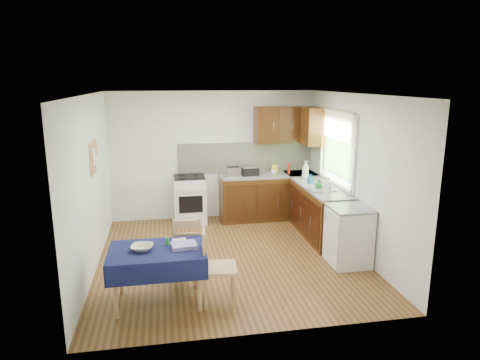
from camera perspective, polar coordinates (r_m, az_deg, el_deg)
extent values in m
plane|color=#4E2E15|center=(6.79, -1.32, -10.24)|extent=(4.20, 4.20, 0.00)
cube|color=silver|center=(6.23, -1.45, 11.37)|extent=(4.00, 4.20, 0.02)
cube|color=silver|center=(8.43, -3.58, 3.28)|extent=(4.00, 0.02, 2.50)
cube|color=silver|center=(4.41, 2.84, -6.01)|extent=(4.00, 0.02, 2.50)
cube|color=white|center=(6.41, -19.35, -0.63)|extent=(0.02, 4.20, 2.50)
cube|color=silver|center=(6.97, 15.08, 0.75)|extent=(0.02, 4.20, 2.50)
cube|color=black|center=(8.51, 3.78, -2.30)|extent=(1.90, 0.60, 0.86)
cube|color=black|center=(7.64, 10.61, -4.30)|extent=(0.60, 1.70, 0.86)
cube|color=slate|center=(8.40, 3.83, 0.66)|extent=(1.90, 0.60, 0.04)
cube|color=slate|center=(7.52, 10.76, -1.03)|extent=(0.60, 1.70, 0.04)
cube|color=slate|center=(8.58, 8.05, 0.83)|extent=(0.60, 0.60, 0.04)
cube|color=beige|center=(8.52, 0.79, 3.07)|extent=(2.70, 0.02, 0.60)
cube|color=black|center=(8.45, 6.05, 7.37)|extent=(1.20, 0.35, 0.70)
cube|color=black|center=(8.18, 9.76, 7.06)|extent=(0.35, 0.50, 0.70)
cube|color=white|center=(8.28, -6.70, -2.66)|extent=(0.60, 0.60, 0.90)
cube|color=black|center=(8.16, -6.78, 0.41)|extent=(0.58, 0.58, 0.02)
cube|color=black|center=(7.98, -6.56, -3.25)|extent=(0.44, 0.01, 0.32)
cube|color=#2E4F20|center=(7.55, 12.85, 3.73)|extent=(0.01, 1.40, 0.85)
cube|color=white|center=(7.47, 13.00, 8.65)|extent=(0.04, 1.48, 0.06)
cube|color=white|center=(7.65, 12.54, -0.33)|extent=(0.04, 1.48, 0.06)
cube|color=tan|center=(7.48, 12.81, 6.98)|extent=(0.02, 1.36, 0.44)
cube|color=white|center=(6.60, 14.29, -7.38)|extent=(0.55, 0.58, 0.85)
cube|color=slate|center=(6.46, 14.52, -3.68)|extent=(0.58, 0.60, 0.03)
cube|color=tan|center=(6.63, -18.97, 2.93)|extent=(0.02, 0.62, 0.47)
cube|color=#A26344|center=(6.62, -18.84, 2.94)|extent=(0.01, 0.56, 0.41)
cube|color=white|center=(6.54, -18.87, 2.99)|extent=(0.00, 0.18, 0.24)
cube|color=white|center=(6.76, -18.55, 2.29)|extent=(0.00, 0.15, 0.20)
cube|color=#101042|center=(5.34, -11.01, -9.22)|extent=(1.12, 0.75, 0.03)
cube|color=#101042|center=(5.03, -11.00, -12.08)|extent=(1.16, 0.02, 0.26)
cube|color=#101042|center=(5.74, -10.92, -8.83)|extent=(1.16, 0.02, 0.26)
cube|color=#101042|center=(5.43, -17.09, -10.51)|extent=(0.02, 0.79, 0.26)
cube|color=#101042|center=(5.40, -4.80, -10.07)|extent=(0.02, 0.79, 0.26)
cylinder|color=tan|center=(5.25, -16.28, -14.13)|extent=(0.05, 0.05, 0.67)
cylinder|color=tan|center=(5.23, -5.44, -13.76)|extent=(0.05, 0.05, 0.67)
cylinder|color=tan|center=(5.78, -15.70, -11.48)|extent=(0.05, 0.05, 0.67)
cylinder|color=tan|center=(5.75, -5.95, -11.13)|extent=(0.05, 0.05, 0.67)
cube|color=tan|center=(5.99, -7.04, -9.07)|extent=(0.43, 0.43, 0.04)
cube|color=tan|center=(5.70, -7.12, -6.56)|extent=(0.37, 0.05, 0.29)
cylinder|color=tan|center=(6.23, -5.45, -10.32)|extent=(0.04, 0.04, 0.44)
cylinder|color=tan|center=(6.23, -8.55, -10.41)|extent=(0.04, 0.04, 0.44)
cylinder|color=tan|center=(5.93, -5.32, -11.59)|extent=(0.04, 0.04, 0.44)
cylinder|color=tan|center=(5.93, -8.60, -11.69)|extent=(0.04, 0.04, 0.44)
cube|color=tan|center=(5.35, -2.80, -11.64)|extent=(0.46, 0.46, 0.04)
cube|color=tan|center=(5.21, -4.85, -8.18)|extent=(0.07, 0.38, 0.30)
cylinder|color=tan|center=(5.31, -0.80, -14.57)|extent=(0.04, 0.04, 0.45)
cylinder|color=tan|center=(5.61, -1.05, -12.95)|extent=(0.04, 0.04, 0.45)
cylinder|color=tan|center=(5.30, -4.61, -14.67)|extent=(0.04, 0.04, 0.45)
cylinder|color=tan|center=(5.60, -4.62, -13.04)|extent=(0.04, 0.04, 0.45)
cube|color=#B6B6BB|center=(8.13, -0.89, 1.09)|extent=(0.27, 0.17, 0.19)
cube|color=black|center=(8.11, -0.89, 1.80)|extent=(0.23, 0.02, 0.02)
cube|color=black|center=(8.28, 1.33, 1.17)|extent=(0.32, 0.27, 0.15)
cube|color=#B6B6BB|center=(8.26, 1.33, 1.81)|extent=(0.32, 0.27, 0.03)
cylinder|color=red|center=(8.42, 6.55, 1.53)|extent=(0.05, 0.05, 0.22)
cube|color=yellow|center=(8.56, 4.63, 1.55)|extent=(0.13, 0.10, 0.15)
cube|color=gray|center=(7.29, 10.88, -1.26)|extent=(0.40, 0.31, 0.02)
cylinder|color=white|center=(7.27, 10.91, -0.60)|extent=(0.05, 0.19, 0.19)
cylinder|color=white|center=(7.13, 11.58, -0.87)|extent=(0.16, 0.16, 0.20)
sphere|color=white|center=(7.11, 11.62, 0.06)|extent=(0.10, 0.10, 0.10)
imported|color=white|center=(8.36, 4.46, 1.05)|extent=(0.12, 0.12, 0.09)
imported|color=white|center=(8.09, 8.73, 1.39)|extent=(0.18, 0.18, 0.33)
imported|color=#1B589E|center=(7.70, 9.36, 0.16)|extent=(0.09, 0.09, 0.17)
imported|color=#238336|center=(7.36, 10.44, -0.51)|extent=(0.18, 0.18, 0.17)
imported|color=beige|center=(5.33, -12.91, -8.78)|extent=(0.30, 0.30, 0.06)
imported|color=white|center=(5.49, -8.95, -8.22)|extent=(0.18, 0.24, 0.02)
cylinder|color=#278F2F|center=(5.43, -9.70, -8.04)|extent=(0.05, 0.05, 0.10)
cube|color=#2A2998|center=(5.32, -7.47, -8.66)|extent=(0.32, 0.27, 0.05)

